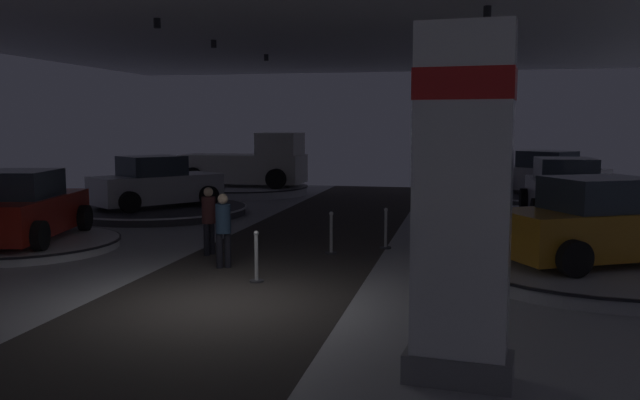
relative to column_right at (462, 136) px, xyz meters
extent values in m
cube|color=#B2B2B7|center=(-3.97, -6.64, -2.77)|extent=(24.00, 44.00, 0.05)
cube|color=#383330|center=(-3.97, -6.64, -2.75)|extent=(4.40, 44.00, 0.01)
cylinder|color=black|center=(-6.81, -2.72, 2.57)|extent=(0.16, 0.16, 0.22)
cylinder|color=black|center=(-7.03, 1.37, 2.57)|extent=(0.16, 0.16, 0.22)
cylinder|color=black|center=(-6.73, 5.58, 2.57)|extent=(0.16, 0.16, 0.22)
cylinder|color=black|center=(0.46, -2.79, 2.57)|extent=(0.16, 0.16, 0.22)
cylinder|color=black|center=(0.58, 1.40, 2.57)|extent=(0.16, 0.16, 0.22)
cylinder|color=black|center=(0.37, 5.65, 2.57)|extent=(0.16, 0.16, 0.22)
cylinder|color=#ADADB2|center=(0.00, 0.00, 0.00)|extent=(1.37, 1.37, 5.50)
cube|color=slate|center=(0.08, -9.32, -2.58)|extent=(1.33, 0.78, 0.35)
cube|color=white|center=(0.08, -9.32, -0.48)|extent=(1.15, 0.68, 3.85)
cube|color=red|center=(0.08, -9.32, 0.75)|extent=(1.18, 0.71, 0.36)
cylinder|color=#B7B7BC|center=(2.95, 3.40, -2.58)|extent=(5.60, 5.60, 0.35)
cylinder|color=black|center=(2.95, 3.40, -2.43)|extent=(5.72, 5.72, 0.05)
cube|color=silver|center=(2.95, 3.40, -1.79)|extent=(1.94, 4.26, 0.90)
cube|color=#2D3842|center=(2.95, 3.55, -1.04)|extent=(1.62, 1.95, 0.70)
cylinder|color=black|center=(4.00, 2.00, -2.06)|extent=(0.24, 0.69, 0.68)
cylinder|color=black|center=(2.00, 1.94, -2.06)|extent=(0.24, 0.69, 0.68)
cylinder|color=black|center=(3.90, 4.86, -2.06)|extent=(0.24, 0.69, 0.68)
cylinder|color=black|center=(1.90, 4.79, -2.06)|extent=(0.24, 0.69, 0.68)
sphere|color=white|center=(3.51, 1.36, -1.68)|extent=(0.18, 0.18, 0.18)
sphere|color=white|center=(2.53, 1.32, -1.68)|extent=(0.18, 0.18, 0.18)
cylinder|color=silver|center=(-9.40, 10.77, -2.57)|extent=(5.56, 5.56, 0.36)
cylinder|color=black|center=(-9.40, 10.77, -2.42)|extent=(5.68, 5.68, 0.05)
cube|color=silver|center=(-9.40, 10.77, -1.64)|extent=(5.33, 2.18, 1.20)
cube|color=silver|center=(-7.70, 10.75, -0.59)|extent=(1.73, 1.93, 1.00)
cube|color=#28333D|center=(-8.21, 10.76, -0.59)|extent=(0.11, 1.75, 0.75)
cylinder|color=black|center=(-7.52, 11.92, -1.97)|extent=(0.84, 0.29, 0.84)
cylinder|color=black|center=(-7.56, 9.57, -1.97)|extent=(0.84, 0.29, 0.84)
cylinder|color=black|center=(-11.23, 11.98, -1.97)|extent=(0.84, 0.29, 0.84)
cylinder|color=black|center=(-11.27, 9.63, -1.97)|extent=(0.84, 0.29, 0.84)
cylinder|color=#333338|center=(-10.06, 3.74, -2.61)|extent=(5.94, 5.94, 0.27)
cylinder|color=white|center=(-10.06, 3.74, -2.51)|extent=(6.06, 6.06, 0.05)
cube|color=silver|center=(-10.06, 3.74, -1.87)|extent=(3.97, 4.43, 0.90)
cube|color=#2D3842|center=(-10.15, 3.62, -1.12)|extent=(2.39, 2.46, 0.70)
cylinder|color=black|center=(-10.00, 5.48, -2.14)|extent=(0.59, 0.67, 0.68)
cylinder|color=black|center=(-8.40, 4.27, -2.14)|extent=(0.59, 0.67, 0.68)
cylinder|color=black|center=(-11.72, 3.20, -2.14)|extent=(0.59, 0.67, 0.68)
cylinder|color=black|center=(-10.13, 1.99, -2.14)|extent=(0.59, 0.67, 0.68)
sphere|color=white|center=(-9.21, 5.67, -1.76)|extent=(0.18, 0.18, 0.18)
sphere|color=white|center=(-8.43, 5.08, -1.76)|extent=(0.18, 0.18, 0.18)
cylinder|color=#B7B7BC|center=(2.85, -3.02, -2.60)|extent=(5.88, 5.88, 0.29)
cylinder|color=black|center=(2.85, -3.02, -2.49)|extent=(6.00, 6.00, 0.05)
cube|color=#B77519|center=(2.85, -3.02, -1.85)|extent=(4.55, 3.58, 0.90)
cube|color=#2D3842|center=(2.72, -3.09, -1.10)|extent=(2.41, 2.27, 0.70)
cylinder|color=black|center=(3.63, -1.46, -2.12)|extent=(0.70, 0.52, 0.68)
cylinder|color=black|center=(1.12, -2.82, -2.12)|extent=(0.70, 0.52, 0.68)
cylinder|color=black|center=(2.07, -4.57, -2.12)|extent=(0.70, 0.52, 0.68)
cylinder|color=#333338|center=(3.37, 10.78, -2.62)|extent=(5.43, 5.43, 0.27)
cylinder|color=white|center=(3.37, 10.78, -2.51)|extent=(5.53, 5.53, 0.05)
cube|color=silver|center=(3.37, 10.78, -1.87)|extent=(4.44, 3.97, 0.90)
cube|color=#2D3842|center=(3.25, 10.87, -1.13)|extent=(2.46, 2.39, 0.70)
cylinder|color=black|center=(5.11, 10.72, -2.14)|extent=(0.68, 0.59, 0.68)
cylinder|color=black|center=(3.90, 9.12, -2.14)|extent=(0.68, 0.59, 0.68)
cylinder|color=black|center=(2.83, 12.44, -2.14)|extent=(0.68, 0.59, 0.68)
cylinder|color=black|center=(1.62, 10.85, -2.14)|extent=(0.68, 0.59, 0.68)
sphere|color=white|center=(5.31, 9.94, -1.76)|extent=(0.18, 0.18, 0.18)
sphere|color=white|center=(4.71, 9.15, -1.76)|extent=(0.18, 0.18, 0.18)
cylinder|color=silver|center=(-10.41, -2.85, -2.63)|extent=(4.49, 4.49, 0.23)
cylinder|color=black|center=(-10.41, -2.85, -2.55)|extent=(4.58, 4.58, 0.05)
cube|color=maroon|center=(-10.41, -2.85, -1.91)|extent=(2.63, 4.48, 0.90)
cube|color=#2D3842|center=(-10.38, -2.99, -1.16)|extent=(1.92, 2.18, 0.70)
cylinder|color=black|center=(-11.68, -1.66, -2.18)|extent=(0.36, 0.71, 0.68)
cylinder|color=black|center=(-9.73, -1.24, -2.18)|extent=(0.36, 0.71, 0.68)
cylinder|color=black|center=(-9.14, -4.04, -2.18)|extent=(0.36, 0.71, 0.68)
sphere|color=white|center=(-11.32, -0.94, -1.80)|extent=(0.18, 0.18, 0.18)
sphere|color=white|center=(-10.35, -0.73, -1.80)|extent=(0.18, 0.18, 0.18)
cylinder|color=black|center=(-5.74, -2.67, -2.35)|extent=(0.14, 0.14, 0.80)
cylinder|color=black|center=(-5.68, -2.50, -2.35)|extent=(0.14, 0.14, 0.80)
cylinder|color=#472323|center=(-5.71, -2.58, -1.69)|extent=(0.32, 0.32, 0.62)
sphere|color=beige|center=(-5.71, -2.58, -1.27)|extent=(0.22, 0.22, 0.22)
cylinder|color=black|center=(-4.81, -3.82, -2.35)|extent=(0.14, 0.14, 0.80)
cylinder|color=black|center=(-4.95, -3.92, -2.35)|extent=(0.14, 0.14, 0.80)
cylinder|color=#233851|center=(-4.88, -3.87, -1.69)|extent=(0.32, 0.32, 0.62)
sphere|color=beige|center=(-4.88, -3.87, -1.27)|extent=(0.22, 0.22, 0.22)
cylinder|color=#333338|center=(-3.81, -4.96, -2.73)|extent=(0.28, 0.28, 0.04)
cylinder|color=#B2B2B7|center=(-3.81, -4.96, -2.27)|extent=(0.07, 0.07, 0.96)
sphere|color=#B2B2B7|center=(-3.81, -4.96, -1.79)|extent=(0.10, 0.10, 0.10)
cylinder|color=#333338|center=(-2.95, -1.85, -2.73)|extent=(0.28, 0.28, 0.04)
cylinder|color=#B2B2B7|center=(-2.95, -1.85, -2.27)|extent=(0.07, 0.07, 0.96)
sphere|color=#B2B2B7|center=(-2.95, -1.85, -1.79)|extent=(0.10, 0.10, 0.10)
cylinder|color=#333338|center=(-1.78, -0.89, -2.73)|extent=(0.28, 0.28, 0.04)
cylinder|color=#B2B2B7|center=(-1.78, -0.89, -2.27)|extent=(0.07, 0.07, 0.96)
sphere|color=#B2B2B7|center=(-1.78, -0.89, -1.79)|extent=(0.10, 0.10, 0.10)
camera|label=1|loc=(0.12, -17.28, 0.31)|focal=38.07mm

